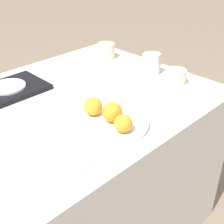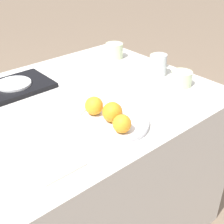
# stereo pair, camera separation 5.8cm
# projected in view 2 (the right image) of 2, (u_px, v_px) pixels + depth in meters

# --- Properties ---
(table) EXTENTS (1.19, 0.85, 0.73)m
(table) POSITION_uv_depth(u_px,v_px,m) (71.00, 174.00, 1.38)
(table) COLOR silver
(table) RESTS_ON ground_plane
(fruit_platter) EXTENTS (0.25, 0.25, 0.02)m
(fruit_platter) POSITION_uv_depth(u_px,v_px,m) (112.00, 122.00, 1.05)
(fruit_platter) COLOR silver
(fruit_platter) RESTS_ON table
(orange_0) EXTENTS (0.07, 0.07, 0.07)m
(orange_0) POSITION_uv_depth(u_px,v_px,m) (112.00, 112.00, 1.04)
(orange_0) COLOR orange
(orange_0) RESTS_ON fruit_platter
(orange_1) EXTENTS (0.06, 0.06, 0.06)m
(orange_1) POSITION_uv_depth(u_px,v_px,m) (122.00, 124.00, 0.98)
(orange_1) COLOR orange
(orange_1) RESTS_ON fruit_platter
(orange_2) EXTENTS (0.06, 0.06, 0.06)m
(orange_2) POSITION_uv_depth(u_px,v_px,m) (94.00, 106.00, 1.08)
(orange_2) COLOR orange
(orange_2) RESTS_ON fruit_platter
(water_glass) EXTENTS (0.06, 0.06, 0.10)m
(water_glass) POSITION_uv_depth(u_px,v_px,m) (159.00, 65.00, 1.39)
(water_glass) COLOR silver
(water_glass) RESTS_ON table
(serving_tray) EXTENTS (0.29, 0.21, 0.02)m
(serving_tray) POSITION_uv_depth(u_px,v_px,m) (14.00, 87.00, 1.29)
(serving_tray) COLOR black
(serving_tray) RESTS_ON table
(side_plate) EXTENTS (0.14, 0.14, 0.01)m
(side_plate) POSITION_uv_depth(u_px,v_px,m) (14.00, 84.00, 1.28)
(side_plate) COLOR white
(side_plate) RESTS_ON serving_tray
(cup_0) EXTENTS (0.09, 0.09, 0.06)m
(cup_0) POSITION_uv_depth(u_px,v_px,m) (181.00, 78.00, 1.31)
(cup_0) COLOR beige
(cup_0) RESTS_ON table
(cup_1) EXTENTS (0.09, 0.09, 0.08)m
(cup_1) POSITION_uv_depth(u_px,v_px,m) (114.00, 51.00, 1.58)
(cup_1) COLOR beige
(cup_1) RESTS_ON table
(cup_2) EXTENTS (0.07, 0.07, 0.06)m
(cup_2) POSITION_uv_depth(u_px,v_px,m) (157.00, 61.00, 1.48)
(cup_2) COLOR beige
(cup_2) RESTS_ON table
(napkin) EXTENTS (0.13, 0.13, 0.01)m
(napkin) POSITION_uv_depth(u_px,v_px,m) (54.00, 163.00, 0.88)
(napkin) COLOR silver
(napkin) RESTS_ON table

